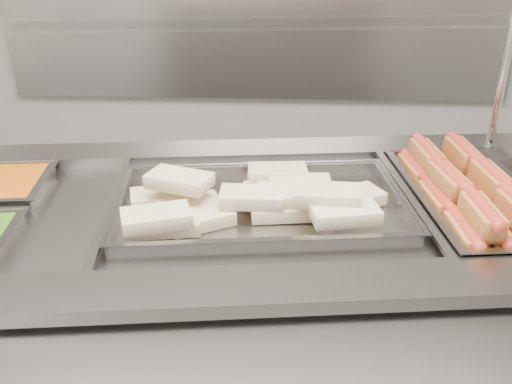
{
  "coord_description": "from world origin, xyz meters",
  "views": [
    {
      "loc": [
        0.14,
        -0.97,
        1.62
      ],
      "look_at": [
        0.08,
        0.34,
        0.98
      ],
      "focal_mm": 40.0,
      "sensor_mm": 36.0,
      "label": 1
    }
  ],
  "objects_px": {
    "sneeze_guard": "(230,31)",
    "pan_hotdogs": "(483,208)",
    "steam_counter": "(238,346)",
    "pan_wraps": "(260,210)"
  },
  "relations": [
    {
      "from": "sneeze_guard",
      "to": "pan_hotdogs",
      "type": "height_order",
      "value": "sneeze_guard"
    },
    {
      "from": "steam_counter",
      "to": "sneeze_guard",
      "type": "relative_size",
      "value": 1.17
    },
    {
      "from": "pan_wraps",
      "to": "pan_hotdogs",
      "type": "bearing_deg",
      "value": 6.31
    },
    {
      "from": "steam_counter",
      "to": "sneeze_guard",
      "type": "distance_m",
      "value": 0.9
    },
    {
      "from": "steam_counter",
      "to": "pan_wraps",
      "type": "distance_m",
      "value": 0.45
    },
    {
      "from": "sneeze_guard",
      "to": "pan_wraps",
      "type": "xyz_separation_m",
      "value": [
        0.09,
        -0.22,
        -0.42
      ]
    },
    {
      "from": "pan_hotdogs",
      "to": "pan_wraps",
      "type": "relative_size",
      "value": 0.81
    },
    {
      "from": "pan_hotdogs",
      "to": "sneeze_guard",
      "type": "bearing_deg",
      "value": 167.03
    },
    {
      "from": "pan_wraps",
      "to": "sneeze_guard",
      "type": "bearing_deg",
      "value": 111.66
    },
    {
      "from": "pan_hotdogs",
      "to": "pan_wraps",
      "type": "bearing_deg",
      "value": -173.69
    }
  ]
}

